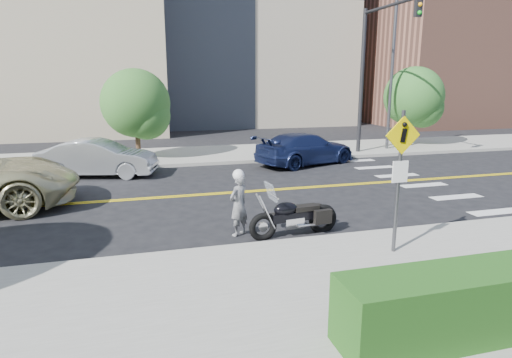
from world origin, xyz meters
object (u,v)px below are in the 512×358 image
Objects in this scene: parked_car_silver at (99,158)px; motorcycle at (295,208)px; pedestrian_sign at (400,169)px; parked_car_blue at (306,149)px; motorcyclist at (239,203)px.

motorcycle is at bearing -133.78° from parked_car_silver.
parked_car_silver is (-6.75, 10.25, -1.22)m from pedestrian_sign.
motorcycle is at bearing 136.38° from parked_car_blue.
motorcycle is at bearing 128.61° from motorcyclist.
pedestrian_sign is 12.33m from parked_car_silver.
parked_car_blue reaches higher than motorcycle.
motorcycle is (1.32, -0.36, -0.14)m from motorcyclist.
motorcyclist reaches higher than parked_car_blue.
pedestrian_sign is 0.67× the size of parked_car_silver.
motorcyclist reaches higher than parked_car_silver.
pedestrian_sign is 1.81× the size of motorcyclist.
motorcyclist is at bearing 158.58° from motorcycle.
pedestrian_sign reaches higher than parked_car_blue.
motorcycle is 0.46× the size of parked_car_blue.
parked_car_silver is (-3.86, 8.01, -0.09)m from motorcyclist.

